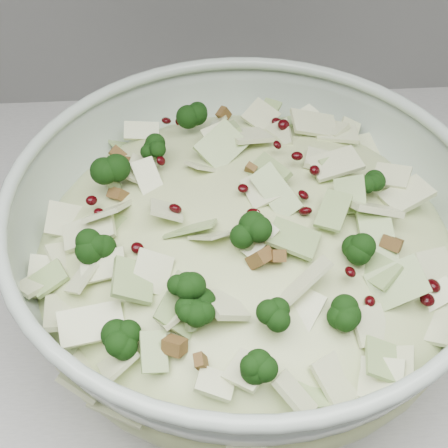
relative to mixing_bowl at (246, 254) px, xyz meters
name	(u,v)px	position (x,y,z in m)	size (l,w,h in m)	color
counter	(140,426)	(-0.15, 0.10, -0.54)	(3.60, 0.60, 0.90)	beige
mixing_bowl	(246,254)	(0.00, 0.00, 0.00)	(0.45, 0.45, 0.17)	#ADBFAF
salad	(246,234)	(0.00, 0.00, 0.03)	(0.51, 0.51, 0.17)	beige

